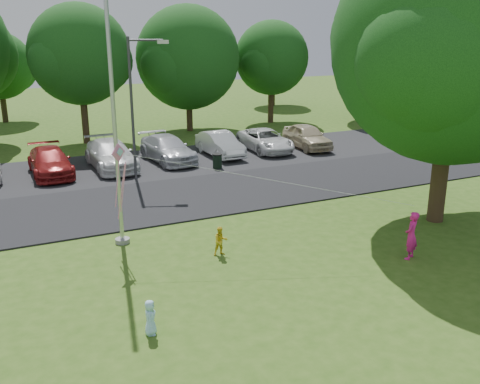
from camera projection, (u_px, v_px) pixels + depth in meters
name	position (u px, v px, depth m)	size (l,w,h in m)	color
ground	(281.00, 282.00, 15.74)	(120.00, 120.00, 0.00)	#335616
park_road	(180.00, 198.00, 23.51)	(60.00, 6.00, 0.06)	black
parking_strip	(141.00, 165.00, 29.13)	(42.00, 7.00, 0.06)	black
flagpole	(114.00, 124.00, 17.41)	(0.50, 0.50, 10.00)	#B7BABF
street_lamp	(137.00, 96.00, 25.13)	(1.83, 0.86, 6.82)	#3F3F44
trash_can	(217.00, 162.00, 28.28)	(0.52, 0.52, 0.82)	black
big_tree	(454.00, 49.00, 18.80)	(9.34, 8.69, 11.03)	#332316
tree_row	(125.00, 51.00, 35.66)	(64.35, 11.94, 10.88)	#332316
horizon_trees	(127.00, 64.00, 45.43)	(77.46, 7.20, 7.02)	#332316
parked_cars	(129.00, 153.00, 28.64)	(23.40, 5.37, 1.47)	black
woman	(411.00, 235.00, 17.14)	(0.58, 0.38, 1.59)	#E91F8A
child_yellow	(221.00, 241.00, 17.49)	(0.48, 0.37, 0.98)	gold
child_blue	(150.00, 318.00, 12.93)	(0.44, 0.29, 0.91)	#A6E0FF
kite	(130.00, 167.00, 16.89)	(8.52, 4.63, 2.57)	pink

